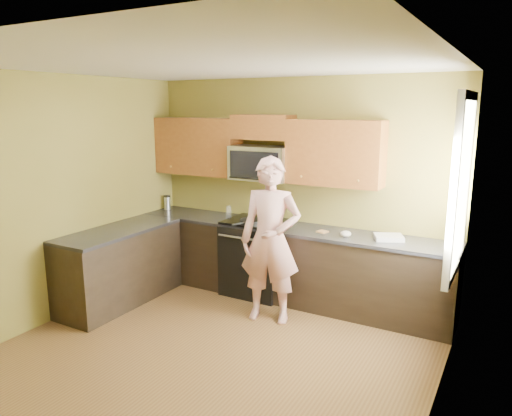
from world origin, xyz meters
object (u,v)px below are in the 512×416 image
Objects in this scene: microwave at (262,180)px; woman at (270,240)px; frying_pan at (251,224)px; butter_tub at (270,229)px; travel_mug at (167,209)px; stove at (257,257)px.

woman is (0.52, -0.74, -0.53)m from microwave.
frying_pan is (0.03, -0.32, -0.50)m from microwave.
butter_tub is (0.25, 0.02, -0.03)m from frying_pan.
travel_mug is at bearing 171.60° from butter_tub.
microwave is at bearing 115.23° from frying_pan.
butter_tub is at bearing 104.60° from woman.
travel_mug is at bearing -178.57° from microwave.
butter_tub is (0.28, -0.30, -0.53)m from microwave.
travel_mug reaches higher than stove.
frying_pan reaches higher than butter_tub.
stove is 0.52× the size of woman.
travel_mug is (-1.50, 0.09, 0.45)m from stove.
travel_mug is at bearing 147.51° from woman.
microwave is 0.67m from butter_tub.
microwave reaches higher than frying_pan.
woman is 0.64m from frying_pan.
butter_tub is at bearing 24.79° from frying_pan.
butter_tub is at bearing -46.72° from microwave.
woman reaches higher than stove.
woman is 16.63× the size of butter_tub.
woman is 0.50m from butter_tub.
woman is at bearing -19.26° from travel_mug.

